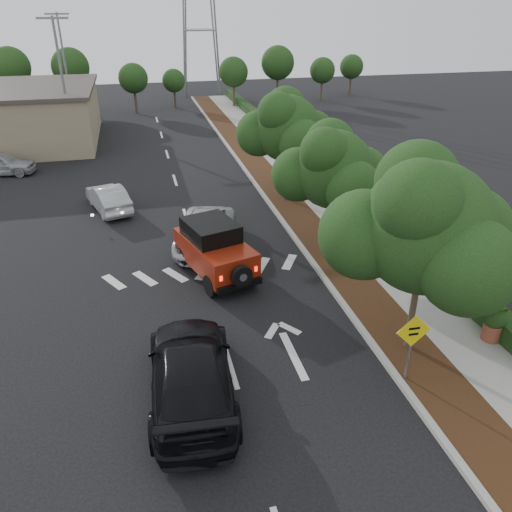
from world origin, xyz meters
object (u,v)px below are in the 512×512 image
object	(u,v)px
black_suv_oncoming	(191,373)
red_jeep	(213,248)
speed_hump_sign	(412,339)
silver_suv_ahead	(205,232)

from	to	relation	value
black_suv_oncoming	red_jeep	bearing A→B (deg)	-99.95
speed_hump_sign	silver_suv_ahead	bearing A→B (deg)	114.47
red_jeep	black_suv_oncoming	size ratio (longest dim) A/B	0.80
red_jeep	speed_hump_sign	xyz separation A→B (m)	(4.36, -7.72, 0.39)
silver_suv_ahead	speed_hump_sign	size ratio (longest dim) A/B	2.32
silver_suv_ahead	speed_hump_sign	distance (m)	11.16
silver_suv_ahead	black_suv_oncoming	world-z (taller)	black_suv_oncoming
red_jeep	speed_hump_sign	bearing A→B (deg)	-77.20
silver_suv_ahead	red_jeep	bearing A→B (deg)	-75.04
black_suv_oncoming	speed_hump_sign	xyz separation A→B (m)	(6.06, -0.84, 0.69)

